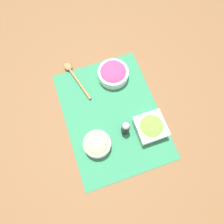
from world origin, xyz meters
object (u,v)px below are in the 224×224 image
cucumber_bowl (97,144)px  lettuce_bowl (151,127)px  pepper_shaker (125,128)px  onion_bowl (113,73)px  wooden_spoon (73,74)px

cucumber_bowl → lettuce_bowl: bearing=89.0°
pepper_shaker → lettuce_bowl: bearing=75.3°
onion_bowl → lettuce_bowl: 0.31m
wooden_spoon → pepper_shaker: bearing=22.0°
onion_bowl → wooden_spoon: bearing=-111.4°
cucumber_bowl → lettuce_bowl: cucumber_bowl is taller
cucumber_bowl → lettuce_bowl: (0.00, 0.24, -0.00)m
onion_bowl → cucumber_bowl: (0.30, -0.18, 0.00)m
lettuce_bowl → wooden_spoon: size_ratio=0.54×
cucumber_bowl → pepper_shaker: bearing=100.1°
cucumber_bowl → lettuce_bowl: size_ratio=0.92×
onion_bowl → wooden_spoon: size_ratio=0.63×
onion_bowl → wooden_spoon: onion_bowl is taller
lettuce_bowl → pepper_shaker: bearing=-104.7°
pepper_shaker → cucumber_bowl: bearing=-79.9°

